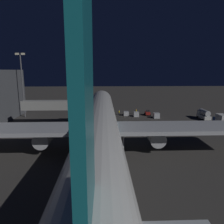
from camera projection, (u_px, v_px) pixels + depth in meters
ground_plane at (101, 142)px, 45.34m from camera, size 320.00×320.00×0.00m
airliner_at_gate at (100, 125)px, 36.72m from camera, size 54.38×69.21×20.64m
jet_bridge at (63, 105)px, 57.45m from camera, size 19.19×3.40×7.34m
apron_floodlight_mast at (22, 81)px, 67.15m from camera, size 2.90×0.50×20.55m
baggage_tug_lead at (148, 113)px, 71.78m from camera, size 1.86×2.39×1.95m
fuel_tanker at (204, 114)px, 65.85m from camera, size 2.46×5.67×3.15m
catering_truck at (221, 121)px, 55.98m from camera, size 2.36×4.75×3.76m
baggage_container_near_belt at (156, 116)px, 67.66m from camera, size 1.81×1.73×1.68m
baggage_container_far_row at (126, 114)px, 71.44m from camera, size 1.69×1.68×1.42m
baggage_container_spare at (136, 114)px, 69.79m from camera, size 1.65×1.65×1.64m
ground_crew_by_belt_loader at (136, 112)px, 73.26m from camera, size 0.40×0.40×1.84m
ground_crew_marshaller_fwd at (109, 113)px, 71.37m from camera, size 0.40×0.40×1.74m
ground_crew_walking_aft at (119, 112)px, 72.41m from camera, size 0.40×0.40×1.72m
traffic_cone_nose_port at (109, 116)px, 70.19m from camera, size 0.36×0.36×0.55m
traffic_cone_nose_starboard at (95, 116)px, 70.03m from camera, size 0.36×0.36×0.55m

